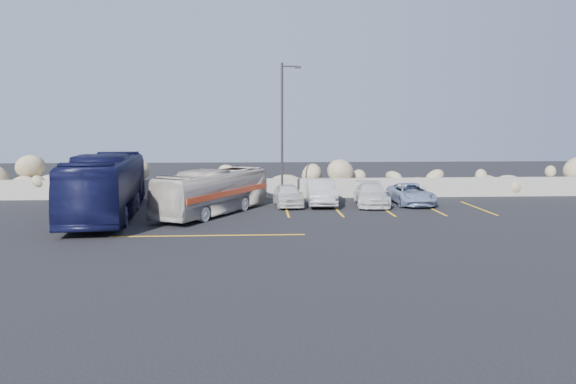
{
  "coord_description": "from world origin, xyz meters",
  "views": [
    {
      "loc": [
        0.97,
        -22.63,
        4.55
      ],
      "look_at": [
        2.52,
        4.0,
        1.33
      ],
      "focal_mm": 35.0,
      "sensor_mm": 36.0,
      "label": 1
    }
  ],
  "objects": [
    {
      "name": "tour_coach",
      "position": [
        -6.32,
        5.06,
        1.56
      ],
      "size": [
        3.73,
        11.39,
        3.12
      ],
      "primitive_type": "imported",
      "rotation": [
        0.0,
        0.0,
        0.1
      ],
      "color": "black",
      "rests_on": "ground"
    },
    {
      "name": "lamppost",
      "position": [
        2.56,
        9.5,
        4.3
      ],
      "size": [
        1.14,
        0.18,
        8.0
      ],
      "color": "#2F2C2A",
      "rests_on": "ground"
    },
    {
      "name": "vintage_bus",
      "position": [
        -1.16,
        5.79,
        1.14
      ],
      "size": [
        5.6,
        8.15,
        2.29
      ],
      "primitive_type": "imported",
      "rotation": [
        0.0,
        0.0,
        -0.49
      ],
      "color": "#BCB5AA",
      "rests_on": "ground"
    },
    {
      "name": "seawall",
      "position": [
        0.0,
        12.0,
        0.6
      ],
      "size": [
        60.0,
        0.4,
        1.2
      ],
      "primitive_type": "cube",
      "color": "gray",
      "rests_on": "ground"
    },
    {
      "name": "parking_lines",
      "position": [
        4.64,
        5.57,
        0.01
      ],
      "size": [
        18.16,
        9.36,
        0.01
      ],
      "color": "#F1A61C",
      "rests_on": "ground"
    },
    {
      "name": "car_b",
      "position": [
        4.67,
        8.72,
        0.72
      ],
      "size": [
        1.69,
        4.44,
        1.44
      ],
      "primitive_type": "imported",
      "rotation": [
        0.0,
        0.0,
        -0.04
      ],
      "color": "#B4B3B9",
      "rests_on": "ground"
    },
    {
      "name": "car_d",
      "position": [
        9.83,
        8.65,
        0.6
      ],
      "size": [
        2.06,
        4.35,
        1.2
      ],
      "primitive_type": "imported",
      "rotation": [
        0.0,
        0.0,
        0.02
      ],
      "color": "#7C8CAF",
      "rests_on": "ground"
    },
    {
      "name": "riprap_pile",
      "position": [
        0.0,
        13.2,
        1.3
      ],
      "size": [
        54.0,
        2.8,
        2.6
      ],
      "primitive_type": null,
      "color": "tan",
      "rests_on": "ground"
    },
    {
      "name": "car_a",
      "position": [
        2.77,
        8.38,
        0.62
      ],
      "size": [
        1.71,
        3.75,
        1.25
      ],
      "primitive_type": "imported",
      "rotation": [
        0.0,
        0.0,
        0.07
      ],
      "color": "silver",
      "rests_on": "ground"
    },
    {
      "name": "ground",
      "position": [
        0.0,
        0.0,
        0.0
      ],
      "size": [
        90.0,
        90.0,
        0.0
      ],
      "primitive_type": "plane",
      "color": "black",
      "rests_on": "ground"
    },
    {
      "name": "car_c",
      "position": [
        7.48,
        8.34,
        0.63
      ],
      "size": [
        2.15,
        4.46,
        1.25
      ],
      "primitive_type": "imported",
      "rotation": [
        0.0,
        0.0,
        -0.09
      ],
      "color": "silver",
      "rests_on": "ground"
    }
  ]
}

